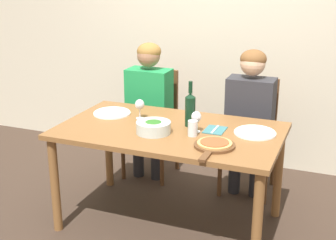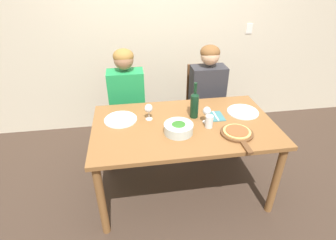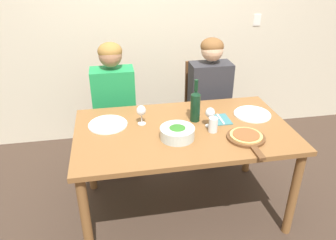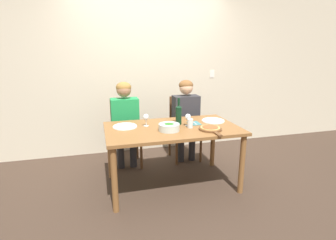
{
  "view_description": "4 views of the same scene",
  "coord_description": "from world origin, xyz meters",
  "px_view_note": "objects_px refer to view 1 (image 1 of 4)",
  "views": [
    {
      "loc": [
        1.15,
        -2.91,
        1.87
      ],
      "look_at": [
        -0.01,
        -0.01,
        0.82
      ],
      "focal_mm": 50.0,
      "sensor_mm": 36.0,
      "label": 1
    },
    {
      "loc": [
        -0.43,
        -1.89,
        1.95
      ],
      "look_at": [
        -0.14,
        0.01,
        0.8
      ],
      "focal_mm": 28.0,
      "sensor_mm": 36.0,
      "label": 2
    },
    {
      "loc": [
        -0.49,
        -2.04,
        1.92
      ],
      "look_at": [
        -0.11,
        0.03,
        0.82
      ],
      "focal_mm": 35.0,
      "sensor_mm": 36.0,
      "label": 3
    },
    {
      "loc": [
        -0.84,
        -2.88,
        1.64
      ],
      "look_at": [
        -0.05,
        0.01,
        0.85
      ],
      "focal_mm": 28.0,
      "sensor_mm": 36.0,
      "label": 4
    }
  ],
  "objects_px": {
    "wine_glass_left": "(140,105)",
    "pizza_on_board": "(214,145)",
    "wine_bottle": "(190,109)",
    "dinner_plate_right": "(255,132)",
    "chair_right": "(251,131)",
    "fork_on_napkin": "(215,130)",
    "chair_left": "(154,119)",
    "dinner_plate_left": "(112,113)",
    "water_tumbler": "(193,128)",
    "wine_glass_right": "(196,118)",
    "person_man": "(250,110)",
    "person_woman": "(148,98)",
    "broccoli_bowl": "(153,127)"
  },
  "relations": [
    {
      "from": "dinner_plate_left",
      "to": "fork_on_napkin",
      "type": "bearing_deg",
      "value": -4.52
    },
    {
      "from": "person_man",
      "to": "pizza_on_board",
      "type": "height_order",
      "value": "person_man"
    },
    {
      "from": "broccoli_bowl",
      "to": "dinner_plate_right",
      "type": "relative_size",
      "value": 0.83
    },
    {
      "from": "wine_glass_left",
      "to": "chair_left",
      "type": "bearing_deg",
      "value": 105.22
    },
    {
      "from": "wine_bottle",
      "to": "pizza_on_board",
      "type": "bearing_deg",
      "value": -50.25
    },
    {
      "from": "broccoli_bowl",
      "to": "wine_glass_right",
      "type": "height_order",
      "value": "wine_glass_right"
    },
    {
      "from": "person_man",
      "to": "dinner_plate_left",
      "type": "height_order",
      "value": "person_man"
    },
    {
      "from": "wine_glass_left",
      "to": "dinner_plate_right",
      "type": "bearing_deg",
      "value": -0.57
    },
    {
      "from": "wine_glass_left",
      "to": "chair_right",
      "type": "bearing_deg",
      "value": 44.35
    },
    {
      "from": "chair_right",
      "to": "dinner_plate_right",
      "type": "bearing_deg",
      "value": -76.94
    },
    {
      "from": "chair_right",
      "to": "wine_bottle",
      "type": "distance_m",
      "value": 0.86
    },
    {
      "from": "dinner_plate_right",
      "to": "wine_glass_left",
      "type": "height_order",
      "value": "wine_glass_left"
    },
    {
      "from": "fork_on_napkin",
      "to": "pizza_on_board",
      "type": "bearing_deg",
      "value": -74.86
    },
    {
      "from": "person_woman",
      "to": "wine_glass_left",
      "type": "height_order",
      "value": "person_woman"
    },
    {
      "from": "pizza_on_board",
      "to": "wine_glass_right",
      "type": "xyz_separation_m",
      "value": [
        -0.2,
        0.23,
        0.09
      ]
    },
    {
      "from": "person_woman",
      "to": "wine_glass_right",
      "type": "bearing_deg",
      "value": -46.29
    },
    {
      "from": "pizza_on_board",
      "to": "fork_on_napkin",
      "type": "distance_m",
      "value": 0.32
    },
    {
      "from": "chair_left",
      "to": "wine_glass_left",
      "type": "relative_size",
      "value": 6.35
    },
    {
      "from": "dinner_plate_right",
      "to": "fork_on_napkin",
      "type": "distance_m",
      "value": 0.28
    },
    {
      "from": "water_tumbler",
      "to": "fork_on_napkin",
      "type": "relative_size",
      "value": 0.6
    },
    {
      "from": "wine_bottle",
      "to": "wine_glass_right",
      "type": "bearing_deg",
      "value": -53.09
    },
    {
      "from": "chair_left",
      "to": "wine_glass_right",
      "type": "xyz_separation_m",
      "value": [
        0.68,
        -0.83,
        0.35
      ]
    },
    {
      "from": "wine_glass_left",
      "to": "fork_on_napkin",
      "type": "xyz_separation_m",
      "value": [
        0.6,
        -0.04,
        -0.1
      ]
    },
    {
      "from": "dinner_plate_left",
      "to": "pizza_on_board",
      "type": "distance_m",
      "value": 1.01
    },
    {
      "from": "dinner_plate_right",
      "to": "water_tumbler",
      "type": "xyz_separation_m",
      "value": [
        -0.39,
        -0.2,
        0.04
      ]
    },
    {
      "from": "chair_left",
      "to": "wine_glass_right",
      "type": "bearing_deg",
      "value": -50.54
    },
    {
      "from": "pizza_on_board",
      "to": "wine_glass_right",
      "type": "height_order",
      "value": "wine_glass_right"
    },
    {
      "from": "chair_right",
      "to": "wine_glass_right",
      "type": "height_order",
      "value": "chair_right"
    },
    {
      "from": "chair_left",
      "to": "person_woman",
      "type": "distance_m",
      "value": 0.26
    },
    {
      "from": "dinner_plate_left",
      "to": "water_tumbler",
      "type": "distance_m",
      "value": 0.78
    },
    {
      "from": "person_man",
      "to": "fork_on_napkin",
      "type": "distance_m",
      "value": 0.64
    },
    {
      "from": "person_woman",
      "to": "fork_on_napkin",
      "type": "relative_size",
      "value": 6.83
    },
    {
      "from": "person_man",
      "to": "dinner_plate_left",
      "type": "relative_size",
      "value": 4.24
    },
    {
      "from": "wine_glass_left",
      "to": "pizza_on_board",
      "type": "bearing_deg",
      "value": -27.24
    },
    {
      "from": "chair_left",
      "to": "wine_glass_left",
      "type": "bearing_deg",
      "value": -74.78
    },
    {
      "from": "person_man",
      "to": "wine_glass_left",
      "type": "relative_size",
      "value": 8.14
    },
    {
      "from": "chair_right",
      "to": "fork_on_napkin",
      "type": "height_order",
      "value": "chair_right"
    },
    {
      "from": "broccoli_bowl",
      "to": "wine_glass_left",
      "type": "distance_m",
      "value": 0.34
    },
    {
      "from": "chair_right",
      "to": "wine_glass_right",
      "type": "xyz_separation_m",
      "value": [
        -0.22,
        -0.83,
        0.35
      ]
    },
    {
      "from": "dinner_plate_left",
      "to": "dinner_plate_right",
      "type": "height_order",
      "value": "same"
    },
    {
      "from": "wine_glass_right",
      "to": "fork_on_napkin",
      "type": "distance_m",
      "value": 0.17
    },
    {
      "from": "water_tumbler",
      "to": "dinner_plate_right",
      "type": "bearing_deg",
      "value": 26.86
    },
    {
      "from": "broccoli_bowl",
      "to": "fork_on_napkin",
      "type": "bearing_deg",
      "value": 28.25
    },
    {
      "from": "wine_bottle",
      "to": "broccoli_bowl",
      "type": "distance_m",
      "value": 0.31
    },
    {
      "from": "chair_left",
      "to": "pizza_on_board",
      "type": "xyz_separation_m",
      "value": [
        0.88,
        -1.05,
        0.26
      ]
    },
    {
      "from": "person_woman",
      "to": "fork_on_napkin",
      "type": "xyz_separation_m",
      "value": [
        0.79,
        -0.63,
        0.02
      ]
    },
    {
      "from": "person_man",
      "to": "dinner_plate_left",
      "type": "xyz_separation_m",
      "value": [
        -0.97,
        -0.56,
        0.02
      ]
    },
    {
      "from": "dinner_plate_left",
      "to": "wine_glass_right",
      "type": "distance_m",
      "value": 0.76
    },
    {
      "from": "water_tumbler",
      "to": "broccoli_bowl",
      "type": "bearing_deg",
      "value": -170.69
    },
    {
      "from": "wine_bottle",
      "to": "dinner_plate_right",
      "type": "height_order",
      "value": "wine_bottle"
    }
  ]
}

